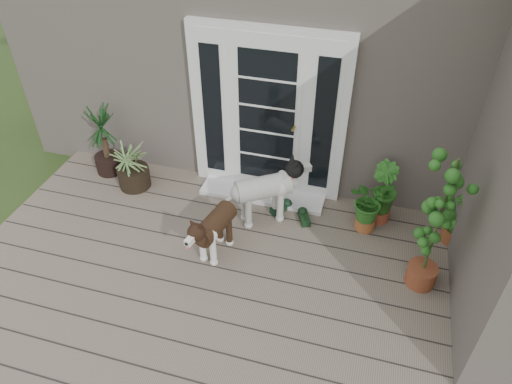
# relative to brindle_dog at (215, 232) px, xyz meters

# --- Properties ---
(deck) EXTENTS (6.20, 4.60, 0.12)m
(deck) POSITION_rel_brindle_dog_xyz_m (0.43, -0.88, -0.38)
(deck) COLOR #6B5B4C
(deck) RESTS_ON ground
(house_main) EXTENTS (7.40, 4.00, 3.10)m
(house_main) POSITION_rel_brindle_dog_xyz_m (0.43, 3.37, 1.11)
(house_main) COLOR #665E54
(house_main) RESTS_ON ground
(door_unit) EXTENTS (1.90, 0.14, 2.15)m
(door_unit) POSITION_rel_brindle_dog_xyz_m (0.23, 1.32, 0.76)
(door_unit) COLOR white
(door_unit) RESTS_ON deck
(door_step) EXTENTS (1.60, 0.40, 0.05)m
(door_step) POSITION_rel_brindle_dog_xyz_m (0.23, 1.12, -0.29)
(door_step) COLOR white
(door_step) RESTS_ON deck
(brindle_dog) EXTENTS (0.48, 0.81, 0.63)m
(brindle_dog) POSITION_rel_brindle_dog_xyz_m (0.00, 0.00, 0.00)
(brindle_dog) COLOR #3E2616
(brindle_dog) RESTS_ON deck
(white_dog) EXTENTS (0.93, 0.79, 0.72)m
(white_dog) POSITION_rel_brindle_dog_xyz_m (0.35, 0.68, 0.05)
(white_dog) COLOR white
(white_dog) RESTS_ON deck
(spider_plant) EXTENTS (0.69, 0.69, 0.73)m
(spider_plant) POSITION_rel_brindle_dog_xyz_m (-1.46, 0.86, 0.05)
(spider_plant) COLOR #8FA666
(spider_plant) RESTS_ON deck
(yucca) EXTENTS (0.89, 0.89, 0.99)m
(yucca) POSITION_rel_brindle_dog_xyz_m (-1.95, 1.07, 0.18)
(yucca) COLOR black
(yucca) RESTS_ON deck
(herb_a) EXTENTS (0.67, 0.67, 0.61)m
(herb_a) POSITION_rel_brindle_dog_xyz_m (1.57, 0.86, -0.01)
(herb_a) COLOR #1B5E1C
(herb_a) RESTS_ON deck
(herb_b) EXTENTS (0.54, 0.54, 0.58)m
(herb_b) POSITION_rel_brindle_dog_xyz_m (1.71, 1.08, -0.03)
(herb_b) COLOR #205518
(herb_b) RESTS_ON deck
(herb_c) EXTENTS (0.50, 0.50, 0.58)m
(herb_c) POSITION_rel_brindle_dog_xyz_m (2.58, 0.95, -0.03)
(herb_c) COLOR #1A4E16
(herb_c) RESTS_ON deck
(sapling) EXTENTS (0.62, 0.62, 1.65)m
(sapling) POSITION_rel_brindle_dog_xyz_m (2.21, 0.17, 0.51)
(sapling) COLOR #295919
(sapling) RESTS_ON deck
(clog_left) EXTENTS (0.26, 0.34, 0.09)m
(clog_left) POSITION_rel_brindle_dog_xyz_m (0.84, 0.80, -0.27)
(clog_left) COLOR black
(clog_left) RESTS_ON deck
(clog_right) EXTENTS (0.31, 0.36, 0.10)m
(clog_right) POSITION_rel_brindle_dog_xyz_m (0.53, 0.90, -0.27)
(clog_right) COLOR black
(clog_right) RESTS_ON deck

